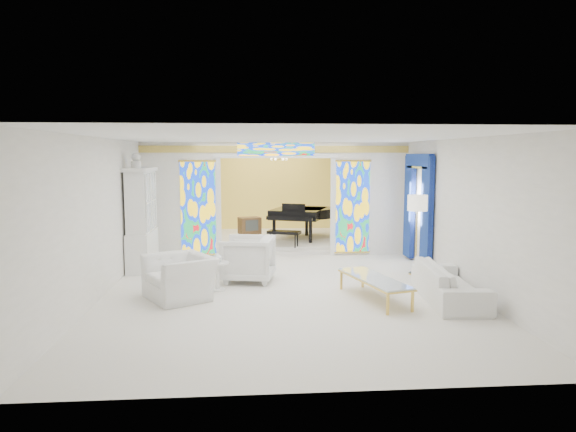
{
  "coord_description": "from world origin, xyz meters",
  "views": [
    {
      "loc": [
        -0.72,
        -11.48,
        2.67
      ],
      "look_at": [
        0.18,
        0.2,
        1.28
      ],
      "focal_mm": 32.0,
      "sensor_mm": 36.0,
      "label": 1
    }
  ],
  "objects": [
    {
      "name": "sofa",
      "position": [
        2.95,
        -2.51,
        0.33
      ],
      "size": [
        1.08,
        2.33,
        0.66
      ],
      "primitive_type": "imported",
      "rotation": [
        0.0,
        0.0,
        1.48
      ],
      "color": "white",
      "rests_on": "floor"
    },
    {
      "name": "ceiling",
      "position": [
        0.0,
        0.0,
        3.0
      ],
      "size": [
        7.0,
        12.0,
        0.02
      ],
      "primitive_type": "cube",
      "color": "white",
      "rests_on": "wall_back"
    },
    {
      "name": "floor",
      "position": [
        0.0,
        0.0,
        0.0
      ],
      "size": [
        12.0,
        12.0,
        0.0
      ],
      "primitive_type": "plane",
      "color": "silver",
      "rests_on": "ground"
    },
    {
      "name": "wall_left",
      "position": [
        -3.5,
        0.0,
        1.5
      ],
      "size": [
        0.02,
        12.0,
        3.0
      ],
      "primitive_type": "cube",
      "color": "silver",
      "rests_on": "floor"
    },
    {
      "name": "armchair_right",
      "position": [
        -0.75,
        -0.75,
        0.48
      ],
      "size": [
        1.23,
        1.2,
        0.96
      ],
      "primitive_type": "imported",
      "rotation": [
        0.0,
        0.0,
        -1.75
      ],
      "color": "silver",
      "rests_on": "floor"
    },
    {
      "name": "alcove_platform",
      "position": [
        0.0,
        4.1,
        0.09
      ],
      "size": [
        6.8,
        3.8,
        0.18
      ],
      "primitive_type": "cube",
      "color": "silver",
      "rests_on": "floor"
    },
    {
      "name": "gold_curtain_back",
      "position": [
        0.0,
        5.88,
        1.5
      ],
      "size": [
        6.7,
        0.1,
        2.9
      ],
      "primitive_type": "cube",
      "color": "#FCE157",
      "rests_on": "wall_back"
    },
    {
      "name": "stained_glass_right",
      "position": [
        2.03,
        1.89,
        1.3
      ],
      "size": [
        0.9,
        0.04,
        2.4
      ],
      "primitive_type": "cube",
      "color": "gold",
      "rests_on": "partition_wall"
    },
    {
      "name": "floor_lamp",
      "position": [
        3.01,
        -0.42,
        1.53
      ],
      "size": [
        0.55,
        0.55,
        1.79
      ],
      "rotation": [
        0.0,
        0.0,
        0.32
      ],
      "color": "#DFB74E",
      "rests_on": "floor"
    },
    {
      "name": "stained_glass_transom",
      "position": [
        0.0,
        1.89,
        2.82
      ],
      "size": [
        2.0,
        0.04,
        0.34
      ],
      "primitive_type": "cube",
      "color": "gold",
      "rests_on": "partition_wall"
    },
    {
      "name": "grand_piano",
      "position": [
        0.92,
        3.74,
        0.92
      ],
      "size": [
        2.33,
        2.85,
        1.1
      ],
      "rotation": [
        0.0,
        0.0,
        -0.37
      ],
      "color": "black",
      "rests_on": "alcove_platform"
    },
    {
      "name": "partition_wall",
      "position": [
        0.0,
        2.0,
        1.65
      ],
      "size": [
        7.0,
        0.22,
        3.0
      ],
      "color": "silver",
      "rests_on": "floor"
    },
    {
      "name": "stained_glass_left",
      "position": [
        -2.03,
        1.89,
        1.3
      ],
      "size": [
        0.9,
        0.04,
        2.4
      ],
      "primitive_type": "cube",
      "color": "gold",
      "rests_on": "partition_wall"
    },
    {
      "name": "wall_back",
      "position": [
        0.0,
        6.0,
        1.5
      ],
      "size": [
        7.0,
        0.02,
        3.0
      ],
      "primitive_type": "cube",
      "color": "silver",
      "rests_on": "floor"
    },
    {
      "name": "wall_front",
      "position": [
        0.0,
        -6.0,
        1.5
      ],
      "size": [
        7.0,
        0.02,
        3.0
      ],
      "primitive_type": "cube",
      "color": "silver",
      "rests_on": "floor"
    },
    {
      "name": "chandelier",
      "position": [
        0.2,
        4.0,
        2.55
      ],
      "size": [
        0.48,
        0.48,
        0.3
      ],
      "primitive_type": "cylinder",
      "color": "#DFB74E",
      "rests_on": "ceiling"
    },
    {
      "name": "vase",
      "position": [
        -1.35,
        -1.44,
        0.67
      ],
      "size": [
        0.27,
        0.27,
        0.21
      ],
      "primitive_type": "imported",
      "rotation": [
        0.0,
        0.0,
        -0.42
      ],
      "color": "white",
      "rests_on": "side_table"
    },
    {
      "name": "coffee_table",
      "position": [
        1.58,
        -2.37,
        0.39
      ],
      "size": [
        1.07,
        1.98,
        0.42
      ],
      "rotation": [
        0.0,
        0.0,
        0.27
      ],
      "color": "silver",
      "rests_on": "floor"
    },
    {
      "name": "tv_console",
      "position": [
        -0.7,
        3.3,
        0.63
      ],
      "size": [
        0.7,
        0.58,
        0.7
      ],
      "rotation": [
        0.0,
        0.0,
        0.34
      ],
      "color": "#533A1E",
      "rests_on": "alcove_platform"
    },
    {
      "name": "side_table",
      "position": [
        -1.35,
        -1.44,
        0.37
      ],
      "size": [
        0.58,
        0.58,
        0.57
      ],
      "rotation": [
        0.0,
        0.0,
        -0.35
      ],
      "color": "white",
      "rests_on": "floor"
    },
    {
      "name": "wall_right",
      "position": [
        3.5,
        0.0,
        1.5
      ],
      "size": [
        0.02,
        12.0,
        3.0
      ],
      "primitive_type": "cube",
      "color": "silver",
      "rests_on": "floor"
    },
    {
      "name": "china_cabinet",
      "position": [
        -3.22,
        0.6,
        1.17
      ],
      "size": [
        0.56,
        1.46,
        2.72
      ],
      "color": "white",
      "rests_on": "floor"
    },
    {
      "name": "armchair_left",
      "position": [
        -2.02,
        -1.97,
        0.4
      ],
      "size": [
        1.56,
        1.61,
        0.8
      ],
      "primitive_type": "imported",
      "rotation": [
        0.0,
        0.0,
        -1.03
      ],
      "color": "white",
      "rests_on": "floor"
    },
    {
      "name": "blue_drapes",
      "position": [
        3.4,
        0.7,
        1.58
      ],
      "size": [
        0.14,
        1.85,
        2.65
      ],
      "color": "navy",
      "rests_on": "wall_right"
    }
  ]
}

